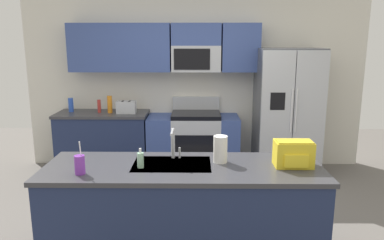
% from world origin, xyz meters
% --- Properties ---
extents(ground_plane, '(9.00, 9.00, 0.00)m').
position_xyz_m(ground_plane, '(0.00, 0.00, 0.00)').
color(ground_plane, '#66605B').
rests_on(ground_plane, ground).
extents(kitchen_wall_unit, '(5.20, 0.43, 2.60)m').
position_xyz_m(kitchen_wall_unit, '(-0.14, 2.08, 1.47)').
color(kitchen_wall_unit, silver).
rests_on(kitchen_wall_unit, ground).
extents(back_counter, '(1.36, 0.63, 0.90)m').
position_xyz_m(back_counter, '(-1.39, 1.80, 0.45)').
color(back_counter, '#1E2A4D').
rests_on(back_counter, ground).
extents(range_oven, '(1.36, 0.61, 1.10)m').
position_xyz_m(range_oven, '(-0.02, 1.80, 0.44)').
color(range_oven, '#B7BABF').
rests_on(range_oven, ground).
extents(refrigerator, '(0.90, 0.76, 1.85)m').
position_xyz_m(refrigerator, '(1.35, 1.73, 0.93)').
color(refrigerator, '#4C4F54').
rests_on(refrigerator, ground).
extents(island_counter, '(2.41, 0.80, 0.90)m').
position_xyz_m(island_counter, '(-0.09, -0.57, 0.45)').
color(island_counter, '#1E2A4D').
rests_on(island_counter, ground).
extents(toaster, '(0.28, 0.16, 0.18)m').
position_xyz_m(toaster, '(-1.01, 1.75, 0.99)').
color(toaster, '#B7BABF').
rests_on(toaster, back_counter).
extents(pepper_mill, '(0.05, 0.05, 0.19)m').
position_xyz_m(pepper_mill, '(-1.43, 1.80, 1.00)').
color(pepper_mill, '#B2332D').
rests_on(pepper_mill, back_counter).
extents(bottle_blue, '(0.07, 0.07, 0.21)m').
position_xyz_m(bottle_blue, '(-1.87, 1.86, 1.00)').
color(bottle_blue, blue).
rests_on(bottle_blue, back_counter).
extents(bottle_orange, '(0.07, 0.07, 0.25)m').
position_xyz_m(bottle_orange, '(-1.26, 1.78, 1.03)').
color(bottle_orange, orange).
rests_on(bottle_orange, back_counter).
extents(sink_faucet, '(0.09, 0.21, 0.28)m').
position_xyz_m(sink_faucet, '(-0.19, -0.38, 1.07)').
color(sink_faucet, '#B7BABF').
rests_on(sink_faucet, island_counter).
extents(drink_cup_purple, '(0.08, 0.08, 0.28)m').
position_xyz_m(drink_cup_purple, '(-0.92, -0.78, 0.98)').
color(drink_cup_purple, purple).
rests_on(drink_cup_purple, island_counter).
extents(soap_dispenser, '(0.06, 0.06, 0.17)m').
position_xyz_m(soap_dispenser, '(-0.45, -0.62, 0.97)').
color(soap_dispenser, '#A5D8B2').
rests_on(soap_dispenser, island_counter).
extents(paper_towel_roll, '(0.12, 0.12, 0.24)m').
position_xyz_m(paper_towel_roll, '(0.24, -0.47, 1.02)').
color(paper_towel_roll, white).
rests_on(paper_towel_roll, island_counter).
extents(backpack, '(0.32, 0.22, 0.23)m').
position_xyz_m(backpack, '(0.86, -0.57, 1.02)').
color(backpack, yellow).
rests_on(backpack, island_counter).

